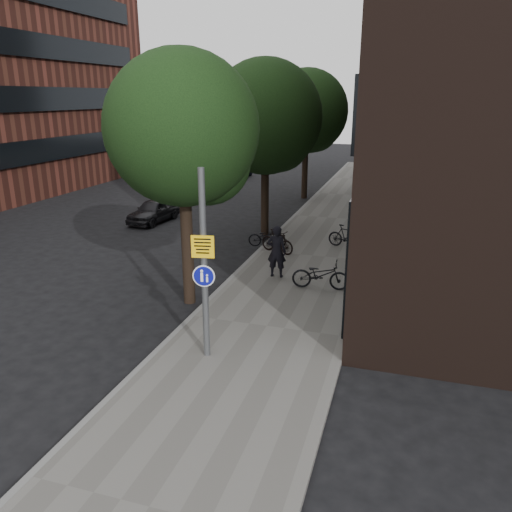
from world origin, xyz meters
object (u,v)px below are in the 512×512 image
at_px(parked_bike_facade_near, 320,275).
at_px(parked_car_near, 154,211).
at_px(signpost, 204,266).
at_px(pedestrian, 277,251).

xyz_separation_m(parked_bike_facade_near, parked_car_near, (-9.83, 7.06, -0.02)).
bearing_deg(parked_car_near, parked_bike_facade_near, -30.01).
xyz_separation_m(signpost, parked_car_near, (-7.96, 12.24, -1.84)).
relative_size(parked_bike_facade_near, parked_car_near, 0.54).
height_order(signpost, pedestrian, signpost).
bearing_deg(parked_bike_facade_near, signpost, 154.76).
relative_size(signpost, parked_bike_facade_near, 2.46).
height_order(pedestrian, parked_bike_facade_near, pedestrian).
distance_m(parked_bike_facade_near, parked_car_near, 12.10).
relative_size(pedestrian, parked_bike_facade_near, 0.99).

